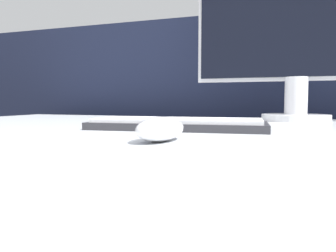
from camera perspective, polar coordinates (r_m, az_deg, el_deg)
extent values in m
cube|color=black|center=(1.35, 13.78, -5.99)|extent=(5.00, 0.03, 1.17)
ellipsoid|color=silver|center=(0.51, -1.31, -0.51)|extent=(0.07, 0.12, 0.04)
cube|color=#28282D|center=(0.72, 1.65, 0.09)|extent=(0.40, 0.18, 0.02)
cube|color=silver|center=(0.72, 1.66, 1.04)|extent=(0.37, 0.16, 0.01)
cylinder|color=silver|center=(1.08, 21.31, 1.38)|extent=(0.20, 0.20, 0.02)
cylinder|color=silver|center=(1.08, 21.41, 4.93)|extent=(0.07, 0.07, 0.11)
cube|color=silver|center=(1.12, 21.83, 19.08)|extent=(0.62, 0.01, 0.46)
cube|color=black|center=(1.12, 21.85, 19.15)|extent=(0.59, 0.02, 0.43)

